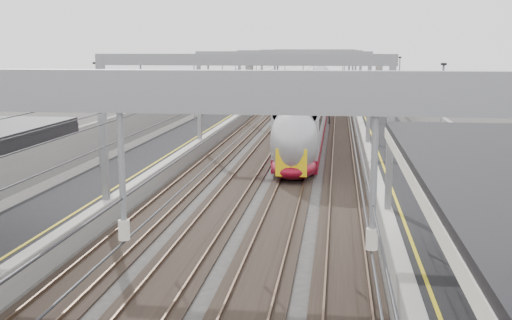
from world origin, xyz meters
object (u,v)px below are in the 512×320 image
(overbridge, at_px, (313,64))
(train, at_px, (310,109))
(signal_green, at_px, (260,94))
(bench, at_px, (506,289))

(overbridge, distance_m, train, 45.20)
(overbridge, xyz_separation_m, signal_green, (-5.20, -29.53, -2.89))
(overbridge, height_order, train, overbridge)
(bench, distance_m, signal_green, 60.53)
(bench, height_order, signal_green, signal_green)
(train, xyz_separation_m, bench, (7.11, -43.39, -0.67))
(train, distance_m, bench, 43.97)
(train, relative_size, bench, 29.16)
(signal_green, bearing_deg, train, -66.68)
(overbridge, bearing_deg, bench, -84.44)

